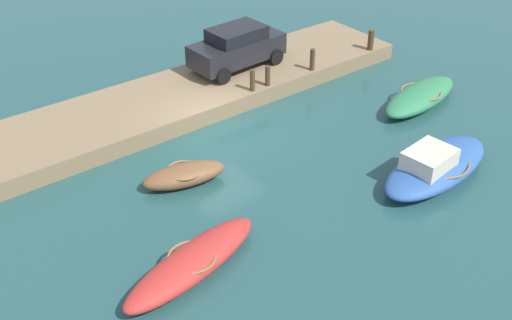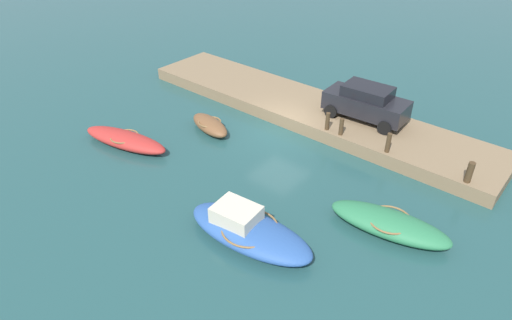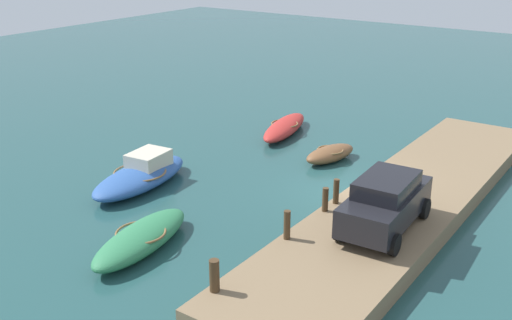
{
  "view_description": "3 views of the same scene",
  "coord_description": "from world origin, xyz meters",
  "px_view_note": "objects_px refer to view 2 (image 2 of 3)",
  "views": [
    {
      "loc": [
        10.6,
        15.86,
        11.15
      ],
      "look_at": [
        0.66,
        3.05,
        0.58
      ],
      "focal_mm": 43.66,
      "sensor_mm": 36.0,
      "label": 1
    },
    {
      "loc": [
        -11.2,
        15.08,
        10.73
      ],
      "look_at": [
        -1.3,
        3.33,
        0.65
      ],
      "focal_mm": 31.45,
      "sensor_mm": 36.0,
      "label": 2
    },
    {
      "loc": [
        -18.42,
        -9.0,
        8.97
      ],
      "look_at": [
        -1.36,
        2.96,
        1.1
      ],
      "focal_mm": 42.64,
      "sensor_mm": 36.0,
      "label": 3
    }
  ],
  "objects_px": {
    "dinghy_brown": "(210,125)",
    "mooring_post_mid_east": "(341,127)",
    "rowboat_green": "(389,224)",
    "motorboat_blue": "(248,230)",
    "mooring_post_mid_west": "(388,143)",
    "mooring_post_west": "(470,172)",
    "mooring_post_east": "(327,121)",
    "parked_car": "(366,102)",
    "rowboat_red": "(125,140)"
  },
  "relations": [
    {
      "from": "motorboat_blue",
      "to": "mooring_post_east",
      "type": "xyz_separation_m",
      "value": [
        1.56,
        -7.31,
        0.6
      ]
    },
    {
      "from": "mooring_post_mid_east",
      "to": "parked_car",
      "type": "xyz_separation_m",
      "value": [
        -0.06,
        -2.03,
        0.47
      ]
    },
    {
      "from": "rowboat_green",
      "to": "motorboat_blue",
      "type": "relative_size",
      "value": 0.9
    },
    {
      "from": "dinghy_brown",
      "to": "mooring_post_east",
      "type": "height_order",
      "value": "mooring_post_east"
    },
    {
      "from": "rowboat_green",
      "to": "motorboat_blue",
      "type": "xyz_separation_m",
      "value": [
        3.48,
        3.47,
        0.09
      ]
    },
    {
      "from": "mooring_post_west",
      "to": "parked_car",
      "type": "bearing_deg",
      "value": -20.14
    },
    {
      "from": "rowboat_green",
      "to": "mooring_post_mid_west",
      "type": "height_order",
      "value": "mooring_post_mid_west"
    },
    {
      "from": "rowboat_red",
      "to": "mooring_post_mid_east",
      "type": "distance_m",
      "value": 9.78
    },
    {
      "from": "motorboat_blue",
      "to": "mooring_post_mid_west",
      "type": "distance_m",
      "value": 7.48
    },
    {
      "from": "rowboat_green",
      "to": "rowboat_red",
      "type": "distance_m",
      "value": 12.04
    },
    {
      "from": "motorboat_blue",
      "to": "mooring_post_mid_west",
      "type": "bearing_deg",
      "value": -106.97
    },
    {
      "from": "rowboat_green",
      "to": "mooring_post_east",
      "type": "xyz_separation_m",
      "value": [
        5.04,
        -3.85,
        0.69
      ]
    },
    {
      "from": "parked_car",
      "to": "rowboat_green",
      "type": "bearing_deg",
      "value": 122.72
    },
    {
      "from": "mooring_post_east",
      "to": "mooring_post_mid_east",
      "type": "bearing_deg",
      "value": 180.0
    },
    {
      "from": "motorboat_blue",
      "to": "mooring_post_mid_east",
      "type": "xyz_separation_m",
      "value": [
        0.84,
        -7.31,
        0.57
      ]
    },
    {
      "from": "mooring_post_west",
      "to": "mooring_post_mid_west",
      "type": "xyz_separation_m",
      "value": [
        3.33,
        0.0,
        0.01
      ]
    },
    {
      "from": "mooring_post_east",
      "to": "parked_car",
      "type": "height_order",
      "value": "parked_car"
    },
    {
      "from": "rowboat_red",
      "to": "mooring_post_mid_east",
      "type": "height_order",
      "value": "mooring_post_mid_east"
    },
    {
      "from": "mooring_post_mid_west",
      "to": "mooring_post_mid_east",
      "type": "relative_size",
      "value": 1.11
    },
    {
      "from": "mooring_post_mid_east",
      "to": "rowboat_green",
      "type": "bearing_deg",
      "value": 138.27
    },
    {
      "from": "mooring_post_mid_west",
      "to": "mooring_post_west",
      "type": "bearing_deg",
      "value": 180.0
    },
    {
      "from": "motorboat_blue",
      "to": "parked_car",
      "type": "relative_size",
      "value": 1.24
    },
    {
      "from": "dinghy_brown",
      "to": "mooring_post_mid_east",
      "type": "distance_m",
      "value": 6.23
    },
    {
      "from": "rowboat_green",
      "to": "motorboat_blue",
      "type": "distance_m",
      "value": 4.91
    },
    {
      "from": "dinghy_brown",
      "to": "mooring_post_east",
      "type": "relative_size",
      "value": 3.31
    },
    {
      "from": "dinghy_brown",
      "to": "mooring_post_west",
      "type": "height_order",
      "value": "mooring_post_west"
    },
    {
      "from": "rowboat_green",
      "to": "motorboat_blue",
      "type": "bearing_deg",
      "value": 35.54
    },
    {
      "from": "motorboat_blue",
      "to": "dinghy_brown",
      "type": "bearing_deg",
      "value": -41.36
    },
    {
      "from": "mooring_post_mid_west",
      "to": "parked_car",
      "type": "relative_size",
      "value": 0.22
    },
    {
      "from": "mooring_post_west",
      "to": "rowboat_red",
      "type": "bearing_deg",
      "value": 25.63
    },
    {
      "from": "rowboat_green",
      "to": "mooring_post_mid_east",
      "type": "xyz_separation_m",
      "value": [
        4.32,
        -3.85,
        0.66
      ]
    },
    {
      "from": "mooring_post_mid_east",
      "to": "parked_car",
      "type": "distance_m",
      "value": 2.08
    },
    {
      "from": "mooring_post_mid_east",
      "to": "mooring_post_mid_west",
      "type": "bearing_deg",
      "value": 180.0
    },
    {
      "from": "mooring_post_mid_west",
      "to": "mooring_post_mid_east",
      "type": "bearing_deg",
      "value": 0.0
    },
    {
      "from": "dinghy_brown",
      "to": "motorboat_blue",
      "type": "height_order",
      "value": "motorboat_blue"
    },
    {
      "from": "rowboat_green",
      "to": "rowboat_red",
      "type": "relative_size",
      "value": 0.95
    },
    {
      "from": "dinghy_brown",
      "to": "mooring_post_west",
      "type": "xyz_separation_m",
      "value": [
        -11.12,
        -2.79,
        0.73
      ]
    },
    {
      "from": "mooring_post_mid_west",
      "to": "parked_car",
      "type": "bearing_deg",
      "value": -42.7
    },
    {
      "from": "mooring_post_mid_west",
      "to": "motorboat_blue",
      "type": "bearing_deg",
      "value": 78.97
    },
    {
      "from": "rowboat_green",
      "to": "mooring_post_mid_east",
      "type": "bearing_deg",
      "value": -51.09
    },
    {
      "from": "rowboat_green",
      "to": "parked_car",
      "type": "relative_size",
      "value": 1.11
    },
    {
      "from": "dinghy_brown",
      "to": "mooring_post_mid_east",
      "type": "height_order",
      "value": "mooring_post_mid_east"
    },
    {
      "from": "dinghy_brown",
      "to": "rowboat_red",
      "type": "bearing_deg",
      "value": 74.5
    },
    {
      "from": "motorboat_blue",
      "to": "parked_car",
      "type": "bearing_deg",
      "value": -91.22
    },
    {
      "from": "motorboat_blue",
      "to": "mooring_post_mid_east",
      "type": "distance_m",
      "value": 7.38
    },
    {
      "from": "mooring_post_west",
      "to": "mooring_post_mid_west",
      "type": "distance_m",
      "value": 3.33
    },
    {
      "from": "mooring_post_west",
      "to": "mooring_post_mid_west",
      "type": "height_order",
      "value": "mooring_post_mid_west"
    },
    {
      "from": "mooring_post_west",
      "to": "mooring_post_mid_east",
      "type": "xyz_separation_m",
      "value": [
        5.59,
        0.0,
        -0.04
      ]
    },
    {
      "from": "mooring_post_mid_east",
      "to": "mooring_post_east",
      "type": "distance_m",
      "value": 0.73
    },
    {
      "from": "mooring_post_west",
      "to": "mooring_post_east",
      "type": "xyz_separation_m",
      "value": [
        6.32,
        0.0,
        -0.01
      ]
    }
  ]
}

